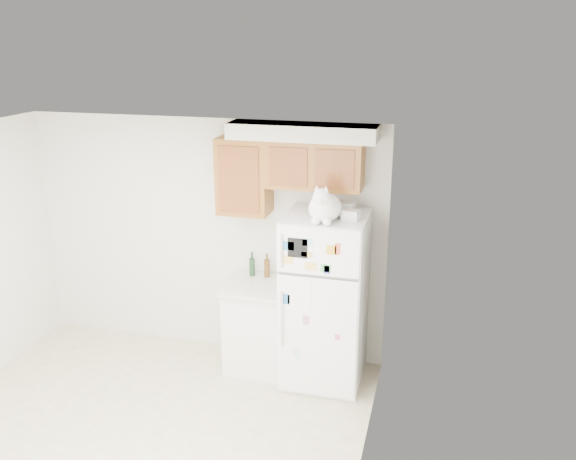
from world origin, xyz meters
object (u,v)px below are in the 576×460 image
(storage_box_front, at_px, (351,215))
(base_counter, at_px, (259,325))
(bottle_green, at_px, (252,264))
(cat, at_px, (324,207))
(bottle_amber, at_px, (267,265))
(storage_box_back, at_px, (345,207))
(refrigerator, at_px, (325,300))

(storage_box_front, bearing_deg, base_counter, -178.68)
(storage_box_front, bearing_deg, bottle_green, 172.73)
(cat, relative_size, bottle_green, 2.04)
(cat, distance_m, bottle_amber, 1.13)
(base_counter, xyz_separation_m, storage_box_front, (0.92, -0.14, 1.28))
(base_counter, xyz_separation_m, storage_box_back, (0.83, 0.08, 1.29))
(refrigerator, bearing_deg, base_counter, 173.91)
(refrigerator, relative_size, base_counter, 1.85)
(base_counter, height_order, bottle_amber, bottle_amber)
(base_counter, xyz_separation_m, bottle_green, (-0.12, 0.18, 0.59))
(refrigerator, distance_m, bottle_green, 0.87)
(storage_box_front, bearing_deg, storage_box_back, 122.46)
(base_counter, relative_size, bottle_amber, 3.60)
(storage_box_front, height_order, bottle_amber, storage_box_front)
(refrigerator, relative_size, storage_box_back, 9.44)
(bottle_amber, bearing_deg, refrigerator, -21.62)
(storage_box_back, relative_size, bottle_green, 0.70)
(refrigerator, relative_size, bottle_amber, 6.66)
(refrigerator, xyz_separation_m, cat, (0.02, -0.18, 0.99))
(cat, distance_m, bottle_green, 1.23)
(cat, xyz_separation_m, storage_box_front, (0.22, 0.12, -0.09))
(refrigerator, xyz_separation_m, bottle_green, (-0.81, 0.26, 0.20))
(bottle_amber, bearing_deg, storage_box_front, -20.18)
(base_counter, relative_size, storage_box_front, 6.13)
(cat, height_order, bottle_green, cat)
(refrigerator, relative_size, storage_box_front, 11.33)
(storage_box_back, relative_size, storage_box_front, 1.20)
(base_counter, bearing_deg, refrigerator, -6.09)
(base_counter, height_order, cat, cat)
(cat, height_order, storage_box_back, cat)
(base_counter, relative_size, cat, 1.76)
(bottle_green, bearing_deg, storage_box_back, -6.09)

